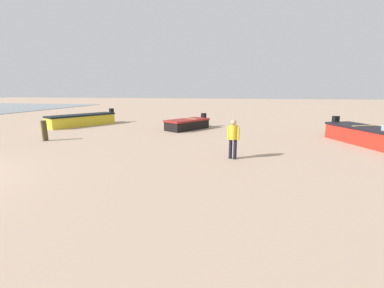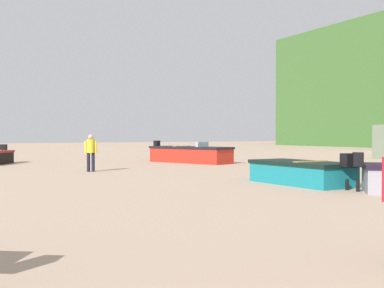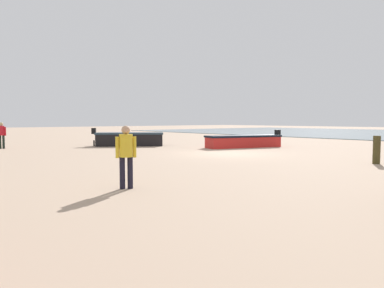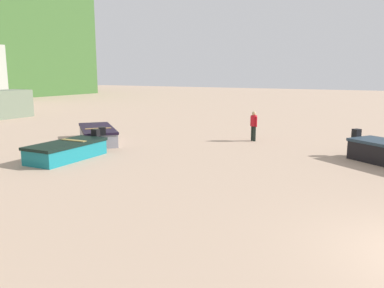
# 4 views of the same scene
# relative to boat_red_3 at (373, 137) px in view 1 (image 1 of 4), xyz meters

# --- Properties ---
(boat_red_3) EXTENTS (5.40, 3.36, 1.25)m
(boat_red_3) POSITION_rel_boat_red_3_xyz_m (0.00, 0.00, 0.00)
(boat_red_3) COLOR #B32418
(boat_red_3) RESTS_ON ground
(boat_black_4) EXTENTS (3.57, 3.03, 1.05)m
(boat_black_4) POSITION_rel_boat_red_3_xyz_m (-3.48, -10.40, -0.10)
(boat_black_4) COLOR black
(boat_black_4) RESTS_ON ground
(boat_yellow_6) EXTENTS (5.18, 3.77, 1.22)m
(boat_yellow_6) POSITION_rel_boat_red_3_xyz_m (-3.72, -19.04, -0.02)
(boat_yellow_6) COLOR gold
(boat_yellow_6) RESTS_ON ground
(mooring_post_near_water) EXTENTS (0.29, 0.29, 1.13)m
(mooring_post_near_water) POSITION_rel_boat_red_3_xyz_m (2.13, -17.34, 0.09)
(mooring_post_near_water) COLOR #40381D
(mooring_post_near_water) RESTS_ON ground
(beach_walker_distant) EXTENTS (0.44, 0.53, 1.62)m
(beach_walker_distant) POSITION_rel_boat_red_3_xyz_m (3.88, -6.90, 0.48)
(beach_walker_distant) COLOR black
(beach_walker_distant) RESTS_ON ground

